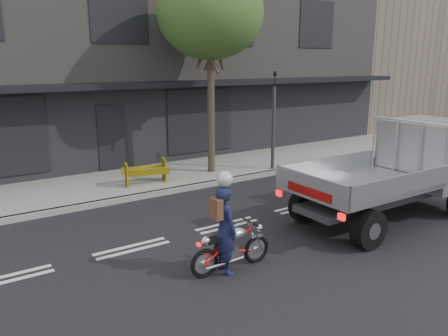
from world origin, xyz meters
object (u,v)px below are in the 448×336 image
Objects in this scene: rider at (225,230)px; construction_barrier at (148,173)px; street_tree at (210,14)px; traffic_light_pole at (273,126)px; flatbed_ute at (419,159)px; motorcycle at (231,247)px.

construction_barrier is (1.06, 5.75, -0.30)m from rider.
street_tree is 1.93× the size of traffic_light_pole.
flatbed_ute reaches higher than construction_barrier.
flatbed_ute is at bearing -48.29° from construction_barrier.
street_tree is 4.23m from traffic_light_pole.
flatbed_ute is at bearing -67.19° from street_tree.
motorcycle is 6.00m from flatbed_ute.
construction_barrier is at bearing 132.22° from flatbed_ute.
street_tree is 8.36m from rider.
rider is at bearing -178.36° from flatbed_ute.
traffic_light_pole is at bearing -23.03° from street_tree.
construction_barrier is (-2.49, -0.37, -4.75)m from street_tree.
street_tree is 3.91× the size of motorcycle.
traffic_light_pole reaches higher than construction_barrier.
street_tree is at bearing -28.51° from rider.
rider is 1.24× the size of construction_barrier.
traffic_light_pole is at bearing -44.87° from rider.
motorcycle is at bearing -135.66° from traffic_light_pole.
street_tree reaches higher than motorcycle.
construction_barrier is (-5.02, 5.63, -0.87)m from flatbed_ute.
flatbed_ute reaches higher than rider.
motorcycle is 0.33× the size of flatbed_ute.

